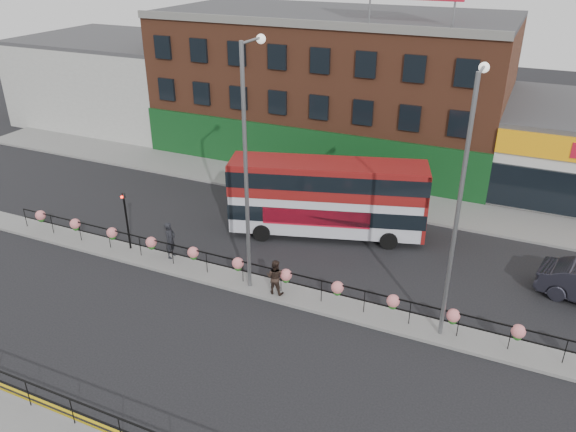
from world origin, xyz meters
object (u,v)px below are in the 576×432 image
at_px(pedestrian_b, 275,277).
at_px(lamp_column_west, 248,150).
at_px(lamp_column_east, 462,189).
at_px(pedestrian_a, 170,240).
at_px(double_decker_bus, 328,191).

distance_m(pedestrian_b, lamp_column_west, 5.97).
height_order(pedestrian_b, lamp_column_east, lamp_column_east).
bearing_deg(lamp_column_west, pedestrian_a, 175.01).
bearing_deg(double_decker_bus, lamp_column_west, -102.48).
height_order(lamp_column_west, lamp_column_east, lamp_column_west).
relative_size(pedestrian_a, pedestrian_b, 1.14).
height_order(pedestrian_a, lamp_column_west, lamp_column_west).
distance_m(pedestrian_a, lamp_column_west, 7.53).
relative_size(double_decker_bus, pedestrian_a, 5.55).
height_order(double_decker_bus, lamp_column_east, lamp_column_east).
distance_m(pedestrian_b, lamp_column_east, 9.36).
distance_m(double_decker_bus, lamp_column_west, 7.67).
xyz_separation_m(double_decker_bus, pedestrian_b, (-0.03, -6.63, -1.62)).
height_order(pedestrian_a, lamp_column_east, lamp_column_east).
relative_size(pedestrian_a, lamp_column_west, 0.17).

